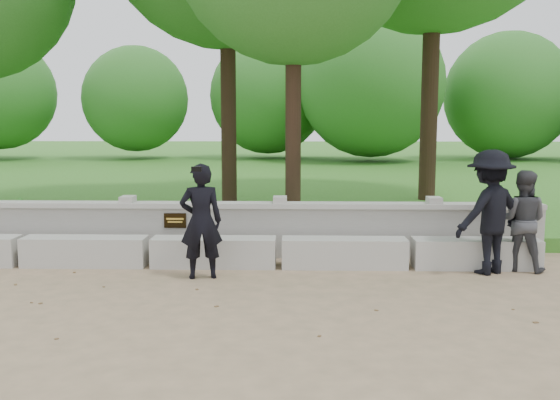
{
  "coord_description": "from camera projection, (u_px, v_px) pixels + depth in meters",
  "views": [
    {
      "loc": [
        2.26,
        -7.46,
        2.28
      ],
      "look_at": [
        2.03,
        1.36,
        1.11
      ],
      "focal_mm": 40.0,
      "sensor_mm": 36.0,
      "label": 1
    }
  ],
  "objects": [
    {
      "name": "ground",
      "position": [
        114.0,
        302.0,
        7.75
      ],
      "size": [
        80.0,
        80.0,
        0.0
      ],
      "primitive_type": "plane",
      "color": "#A28363",
      "rests_on": "ground"
    },
    {
      "name": "lawn",
      "position": [
        231.0,
        180.0,
        21.61
      ],
      "size": [
        40.0,
        22.0,
        0.25
      ],
      "primitive_type": "cube",
      "color": "#35661C",
      "rests_on": "ground"
    },
    {
      "name": "concrete_bench",
      "position": [
        149.0,
        252.0,
        9.6
      ],
      "size": [
        11.9,
        0.45,
        0.45
      ],
      "color": "#B2AFA8",
      "rests_on": "ground"
    },
    {
      "name": "parapet_wall",
      "position": [
        159.0,
        228.0,
        10.26
      ],
      "size": [
        12.5,
        0.35,
        0.9
      ],
      "color": "#A7A59E",
      "rests_on": "ground"
    },
    {
      "name": "man_main",
      "position": [
        201.0,
        221.0,
        8.81
      ],
      "size": [
        0.66,
        0.6,
        1.64
      ],
      "color": "black",
      "rests_on": "ground"
    },
    {
      "name": "visitor_left",
      "position": [
        522.0,
        221.0,
        9.28
      ],
      "size": [
        0.9,
        0.82,
        1.51
      ],
      "color": "#3B3C40",
      "rests_on": "ground"
    },
    {
      "name": "visitor_mid",
      "position": [
        490.0,
        212.0,
        9.08
      ],
      "size": [
        1.36,
        1.18,
        1.82
      ],
      "color": "black",
      "rests_on": "ground"
    },
    {
      "name": "shrub_a",
      "position": [
        21.0,
        215.0,
        11.01
      ],
      "size": [
        0.4,
        0.37,
        0.63
      ],
      "primitive_type": "imported",
      "rotation": [
        0.0,
        0.0,
        0.58
      ],
      "color": "#306E25",
      "rests_on": "lawn"
    },
    {
      "name": "shrub_b",
      "position": [
        212.0,
        218.0,
        10.93
      ],
      "size": [
        0.36,
        0.38,
        0.54
      ],
      "primitive_type": "imported",
      "rotation": [
        0.0,
        0.0,
        2.1
      ],
      "color": "#306E25",
      "rests_on": "lawn"
    }
  ]
}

